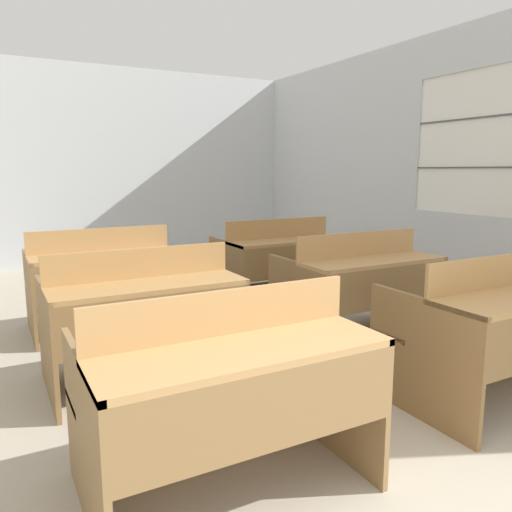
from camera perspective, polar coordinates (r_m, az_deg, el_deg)
wall_back at (r=7.86m, az=-17.86°, el=9.75°), size 6.21×0.06×2.90m
wall_right_with_window at (r=6.11m, az=20.00°, el=9.60°), size 0.06×7.29×2.90m
bench_front_left at (r=2.22m, az=-3.33°, el=-14.71°), size 1.20×0.82×0.89m
bench_front_right at (r=3.36m, az=25.89°, el=-7.09°), size 1.20×0.82×0.89m
bench_second_left at (r=3.37m, az=-12.79°, el=-6.32°), size 1.20×0.82×0.89m
bench_second_right at (r=4.19m, az=11.68°, el=-3.10°), size 1.20×0.82×0.89m
bench_third_left at (r=4.58m, az=-17.13°, el=-2.25°), size 1.20×0.82×0.89m
bench_third_right at (r=5.21m, az=2.65°, el=-0.39°), size 1.20×0.82×0.89m
wastepaper_bin at (r=6.75m, az=10.25°, el=-0.71°), size 0.26×0.26×0.36m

